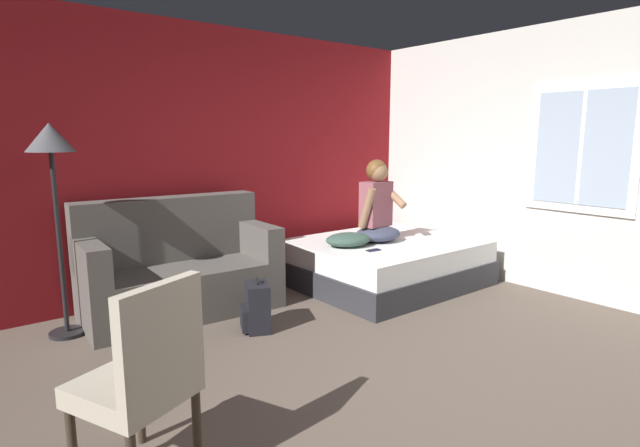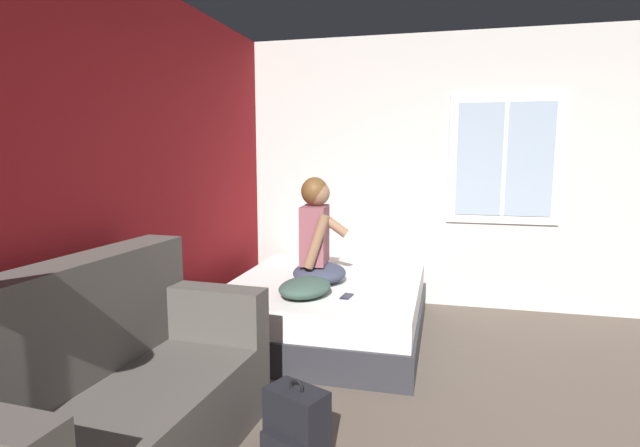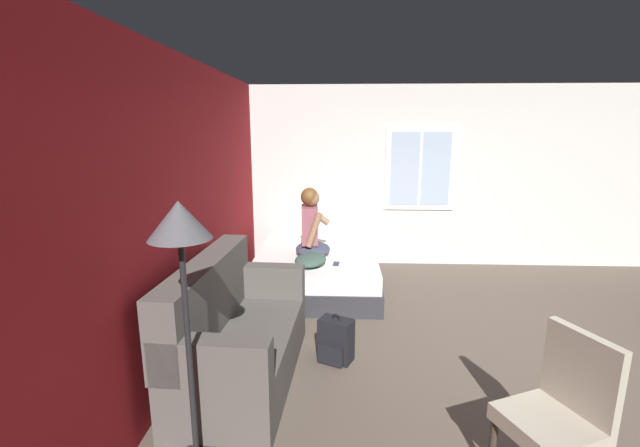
{
  "view_description": "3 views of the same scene",
  "coord_description": "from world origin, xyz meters",
  "px_view_note": "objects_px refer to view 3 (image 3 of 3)",
  "views": [
    {
      "loc": [
        -2.12,
        -1.81,
        1.6
      ],
      "look_at": [
        0.83,
        1.89,
        0.77
      ],
      "focal_mm": 28.0,
      "sensor_mm": 36.0,
      "label": 1
    },
    {
      "loc": [
        -2.27,
        0.95,
        1.56
      ],
      "look_at": [
        0.7,
        1.69,
        1.12
      ],
      "focal_mm": 28.0,
      "sensor_mm": 36.0,
      "label": 2
    },
    {
      "loc": [
        -3.62,
        1.6,
        2.1
      ],
      "look_at": [
        1.04,
        1.82,
        1.04
      ],
      "focal_mm": 24.0,
      "sensor_mm": 36.0,
      "label": 3
    }
  ],
  "objects_px": {
    "bed": "(317,271)",
    "cell_phone": "(336,264)",
    "throw_pillow": "(310,260)",
    "backpack": "(336,341)",
    "couch": "(235,335)",
    "floor_lamp": "(181,248)",
    "side_chair": "(560,410)",
    "person_seated": "(311,228)"
  },
  "relations": [
    {
      "from": "bed",
      "to": "couch",
      "type": "distance_m",
      "value": 2.2
    },
    {
      "from": "person_seated",
      "to": "throw_pillow",
      "type": "bearing_deg",
      "value": -177.88
    },
    {
      "from": "backpack",
      "to": "cell_phone",
      "type": "relative_size",
      "value": 3.18
    },
    {
      "from": "side_chair",
      "to": "person_seated",
      "type": "xyz_separation_m",
      "value": [
        3.09,
        1.61,
        0.3
      ]
    },
    {
      "from": "person_seated",
      "to": "floor_lamp",
      "type": "distance_m",
      "value": 3.1
    },
    {
      "from": "couch",
      "to": "backpack",
      "type": "distance_m",
      "value": 0.92
    },
    {
      "from": "throw_pillow",
      "to": "cell_phone",
      "type": "bearing_deg",
      "value": -78.24
    },
    {
      "from": "backpack",
      "to": "cell_phone",
      "type": "xyz_separation_m",
      "value": [
        1.36,
        0.01,
        0.29
      ]
    },
    {
      "from": "couch",
      "to": "backpack",
      "type": "relative_size",
      "value": 3.8
    },
    {
      "from": "couch",
      "to": "cell_phone",
      "type": "height_order",
      "value": "couch"
    },
    {
      "from": "floor_lamp",
      "to": "person_seated",
      "type": "bearing_deg",
      "value": -10.24
    },
    {
      "from": "cell_phone",
      "to": "side_chair",
      "type": "bearing_deg",
      "value": -58.73
    },
    {
      "from": "person_seated",
      "to": "throw_pillow",
      "type": "height_order",
      "value": "person_seated"
    },
    {
      "from": "couch",
      "to": "side_chair",
      "type": "xyz_separation_m",
      "value": [
        -1.06,
        -2.12,
        0.14
      ]
    },
    {
      "from": "bed",
      "to": "cell_phone",
      "type": "distance_m",
      "value": 0.58
    },
    {
      "from": "cell_phone",
      "to": "throw_pillow",
      "type": "bearing_deg",
      "value": -162.27
    },
    {
      "from": "backpack",
      "to": "throw_pillow",
      "type": "bearing_deg",
      "value": 13.66
    },
    {
      "from": "backpack",
      "to": "throw_pillow",
      "type": "relative_size",
      "value": 0.95
    },
    {
      "from": "person_seated",
      "to": "backpack",
      "type": "distance_m",
      "value": 1.87
    },
    {
      "from": "couch",
      "to": "bed",
      "type": "bearing_deg",
      "value": -15.15
    },
    {
      "from": "backpack",
      "to": "throw_pillow",
      "type": "xyz_separation_m",
      "value": [
        1.3,
        0.32,
        0.36
      ]
    },
    {
      "from": "couch",
      "to": "backpack",
      "type": "xyz_separation_m",
      "value": [
        0.31,
        -0.84,
        -0.2
      ]
    },
    {
      "from": "side_chair",
      "to": "throw_pillow",
      "type": "relative_size",
      "value": 2.04
    },
    {
      "from": "side_chair",
      "to": "person_seated",
      "type": "height_order",
      "value": "person_seated"
    },
    {
      "from": "couch",
      "to": "floor_lamp",
      "type": "height_order",
      "value": "floor_lamp"
    },
    {
      "from": "throw_pillow",
      "to": "floor_lamp",
      "type": "distance_m",
      "value": 2.77
    },
    {
      "from": "side_chair",
      "to": "cell_phone",
      "type": "height_order",
      "value": "side_chair"
    },
    {
      "from": "floor_lamp",
      "to": "throw_pillow",
      "type": "bearing_deg",
      "value": -12.25
    },
    {
      "from": "bed",
      "to": "cell_phone",
      "type": "relative_size",
      "value": 13.04
    },
    {
      "from": "side_chair",
      "to": "cell_phone",
      "type": "xyz_separation_m",
      "value": [
        2.73,
        1.29,
        -0.05
      ]
    },
    {
      "from": "backpack",
      "to": "floor_lamp",
      "type": "xyz_separation_m",
      "value": [
        -1.27,
        0.87,
        1.24
      ]
    },
    {
      "from": "couch",
      "to": "cell_phone",
      "type": "distance_m",
      "value": 1.87
    },
    {
      "from": "throw_pillow",
      "to": "backpack",
      "type": "bearing_deg",
      "value": -166.34
    },
    {
      "from": "bed",
      "to": "side_chair",
      "type": "distance_m",
      "value": 3.55
    },
    {
      "from": "couch",
      "to": "floor_lamp",
      "type": "xyz_separation_m",
      "value": [
        -0.96,
        0.03,
        1.04
      ]
    },
    {
      "from": "backpack",
      "to": "person_seated",
      "type": "bearing_deg",
      "value": 10.86
    },
    {
      "from": "couch",
      "to": "person_seated",
      "type": "xyz_separation_m",
      "value": [
        2.03,
        -0.51,
        0.44
      ]
    },
    {
      "from": "couch",
      "to": "side_chair",
      "type": "height_order",
      "value": "couch"
    },
    {
      "from": "bed",
      "to": "person_seated",
      "type": "height_order",
      "value": "person_seated"
    },
    {
      "from": "person_seated",
      "to": "side_chair",
      "type": "bearing_deg",
      "value": -152.47
    },
    {
      "from": "backpack",
      "to": "floor_lamp",
      "type": "bearing_deg",
      "value": 145.47
    },
    {
      "from": "bed",
      "to": "side_chair",
      "type": "bearing_deg",
      "value": -153.99
    }
  ]
}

